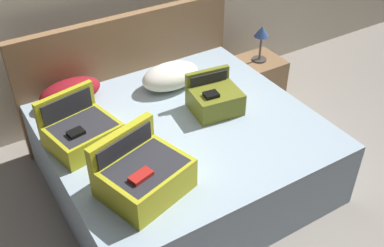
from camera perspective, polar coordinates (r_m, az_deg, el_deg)
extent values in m
plane|color=gray|center=(3.51, 2.33, -10.82)|extent=(12.00, 12.00, 0.00)
cube|color=#99ADBC|center=(3.56, -1.13, -3.76)|extent=(1.92, 1.78, 0.55)
cube|color=olive|center=(4.09, -7.90, 6.29)|extent=(1.96, 0.08, 1.07)
cube|color=gold|center=(2.80, -5.58, -7.01)|extent=(0.58, 0.50, 0.22)
cube|color=#28282D|center=(2.78, -5.62, -6.52)|extent=(0.51, 0.44, 0.15)
cube|color=#B21E19|center=(2.65, -6.39, -6.57)|extent=(0.16, 0.11, 0.03)
cube|color=gold|center=(2.87, -8.62, -3.89)|extent=(0.49, 0.19, 0.37)
cube|color=#28282D|center=(2.85, -8.18, -4.17)|extent=(0.41, 0.13, 0.32)
cube|color=gold|center=(3.23, -13.29, -1.54)|extent=(0.51, 0.44, 0.17)
cube|color=#28282D|center=(3.22, -13.35, -1.19)|extent=(0.45, 0.38, 0.12)
cube|color=black|center=(3.12, -14.28, -1.16)|extent=(0.12, 0.09, 0.03)
cube|color=gold|center=(3.32, -15.32, 1.24)|extent=(0.44, 0.13, 0.35)
cube|color=#28282D|center=(3.30, -15.10, 1.05)|extent=(0.37, 0.09, 0.30)
cube|color=olive|center=(3.48, 3.03, 2.73)|extent=(0.39, 0.33, 0.18)
cube|color=#28282D|center=(3.47, 3.05, 3.09)|extent=(0.35, 0.29, 0.12)
cube|color=black|center=(3.38, 2.40, 3.58)|extent=(0.12, 0.10, 0.03)
cube|color=olive|center=(3.58, 1.91, 4.74)|extent=(0.36, 0.09, 0.28)
cube|color=#28282D|center=(3.56, 2.08, 4.54)|extent=(0.31, 0.05, 0.24)
ellipsoid|color=white|center=(3.78, -2.69, 5.94)|extent=(0.51, 0.31, 0.20)
ellipsoid|color=maroon|center=(3.71, -14.93, 3.83)|extent=(0.51, 0.28, 0.19)
cube|color=olive|center=(4.61, 8.14, 5.44)|extent=(0.44, 0.40, 0.44)
cylinder|color=#3F3833|center=(4.50, 8.38, 7.92)|extent=(0.14, 0.14, 0.02)
cylinder|color=#4C443D|center=(4.44, 8.53, 9.35)|extent=(0.02, 0.02, 0.24)
cone|color=navy|center=(4.36, 8.73, 11.31)|extent=(0.14, 0.14, 0.10)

